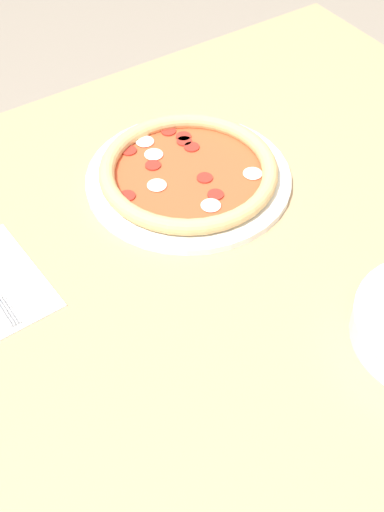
# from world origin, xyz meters

# --- Properties ---
(ground_plane) EXTENTS (8.00, 8.00, 0.00)m
(ground_plane) POSITION_xyz_m (0.00, 0.00, 0.00)
(ground_plane) COLOR gray
(dining_table) EXTENTS (1.19, 1.01, 0.77)m
(dining_table) POSITION_xyz_m (0.00, 0.00, 0.67)
(dining_table) COLOR tan
(dining_table) RESTS_ON ground_plane
(pizza) EXTENTS (0.34, 0.34, 0.04)m
(pizza) POSITION_xyz_m (-0.02, -0.15, 0.79)
(pizza) COLOR white
(pizza) RESTS_ON dining_table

